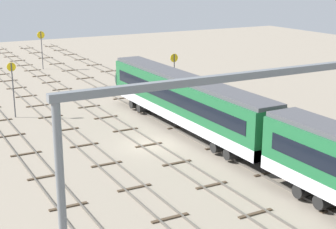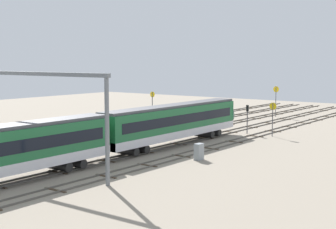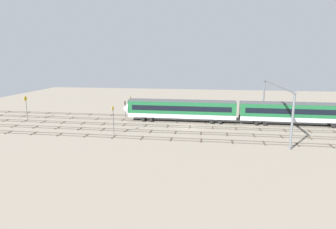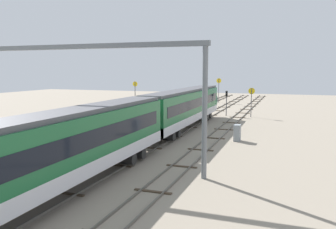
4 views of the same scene
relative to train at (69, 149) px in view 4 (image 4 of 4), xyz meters
The scene contains 13 objects.
ground_plane 22.54m from the train, 12.14° to the left, with size 143.38×143.38×0.00m, color gray.
track_near_foreground 22.54m from the train, 12.14° to the right, with size 127.38×2.40×0.16m.
track_with_train 22.04m from the train, ahead, with size 127.38×2.40×0.16m.
track_middle 22.54m from the train, 12.14° to the left, with size 127.38×2.40×0.16m.
track_second_far 23.97m from the train, 23.29° to the left, with size 127.38×2.40×0.16m.
track_far_background 26.18m from the train, 32.85° to the left, with size 127.38×2.40×0.16m.
train is the anchor object (origin of this frame).
overhead_gantry 8.56m from the train, 43.67° to the left, with size 0.40×24.55×9.22m.
speed_sign_near_foreground 37.83m from the train, 19.23° to the left, with size 0.14×0.86×5.44m.
speed_sign_mid_trackside 60.16m from the train, ahead, with size 0.14×1.09×5.53m.
speed_sign_far_trackside 38.36m from the train, ahead, with size 0.14×1.00×4.59m.
signal_light_trackside_departure 38.17m from the train, ahead, with size 0.31×0.32×4.02m.
relay_cabinet 20.00m from the train, 21.35° to the right, with size 1.05×0.64×1.71m.
Camera 4 is at (-38.58, -16.95, 7.29)m, focal length 36.48 mm.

